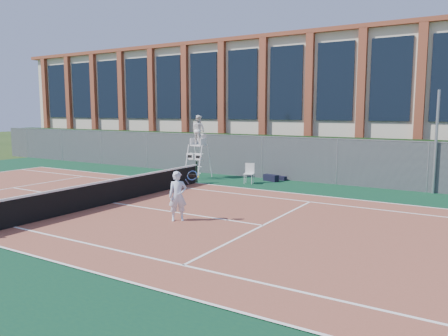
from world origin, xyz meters
The scene contains 13 objects.
ground centered at (0.00, 0.00, 0.00)m, with size 120.00×120.00×0.00m, color #233814.
apron centered at (0.00, 1.00, 0.01)m, with size 36.00×20.00×0.01m, color #0C3624.
tennis_court centered at (0.00, 0.00, 0.02)m, with size 23.77×10.97×0.02m, color brown.
tennis_net centered at (0.00, 0.00, 0.54)m, with size 0.10×11.30×1.10m.
fence centered at (0.00, 8.80, 1.10)m, with size 40.00×0.06×2.20m, color #595E60, non-canonical shape.
hedge centered at (0.00, 10.00, 1.10)m, with size 40.00×1.40×2.20m, color black.
building centered at (0.00, 17.95, 4.15)m, with size 45.00×10.60×8.22m.
steel_pole centered at (10.26, 8.70, 2.21)m, with size 0.12×0.12×4.43m, color #9EA0A5.
umpire_chair centered at (-0.87, 7.05, 2.46)m, with size 0.94×1.45×3.37m.
plastic_chair centered at (2.24, 6.90, 0.59)m, with size 0.56×0.56×0.99m.
sports_bag_near centered at (2.87, 8.05, 0.18)m, with size 0.79×0.32×0.34m, color black.
sports_bag_far centered at (3.21, 8.60, 0.12)m, with size 0.53×0.23×0.21m, color black.
tennis_player centered at (3.80, -0.88, 0.84)m, with size 0.96×0.77×1.63m.
Camera 1 is at (12.19, -11.83, 3.53)m, focal length 35.00 mm.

